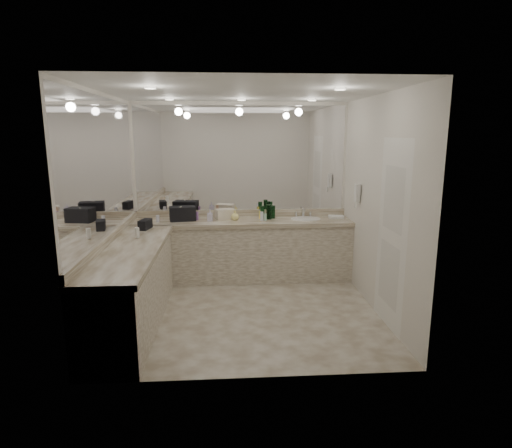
{
  "coord_description": "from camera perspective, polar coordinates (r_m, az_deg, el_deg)",
  "views": [
    {
      "loc": [
        -0.21,
        -4.95,
        2.14
      ],
      "look_at": [
        0.16,
        0.4,
        1.01
      ],
      "focal_mm": 30.0,
      "sensor_mm": 36.0,
      "label": 1
    }
  ],
  "objects": [
    {
      "name": "sink",
      "position": [
        6.38,
        6.64,
        0.62
      ],
      "size": [
        0.44,
        0.44,
        0.03
      ],
      "primitive_type": "cylinder",
      "color": "white",
      "rests_on": "vanity_back_top"
    },
    {
      "name": "black_bag_spill",
      "position": [
        5.85,
        -14.56,
        -0.02
      ],
      "size": [
        0.16,
        0.26,
        0.13
      ],
      "primitive_type": "cube",
      "rotation": [
        0.0,
        0.0,
        -0.22
      ],
      "color": "black",
      "rests_on": "vanity_left_top"
    },
    {
      "name": "wall_back",
      "position": [
        6.51,
        -2.03,
        4.53
      ],
      "size": [
        3.2,
        0.02,
        2.6
      ],
      "primitive_type": "cube",
      "color": "silver",
      "rests_on": "floor"
    },
    {
      "name": "cream_cosmetic_case",
      "position": [
        6.32,
        -4.16,
        1.33
      ],
      "size": [
        0.31,
        0.25,
        0.16
      ],
      "primitive_type": "cube",
      "rotation": [
        0.0,
        0.0,
        0.33
      ],
      "color": "beige",
      "rests_on": "vanity_back_top"
    },
    {
      "name": "soap_bottle_c",
      "position": [
        6.25,
        -2.82,
        1.17
      ],
      "size": [
        0.12,
        0.12,
        0.15
      ],
      "primitive_type": "imported",
      "rotation": [
        0.0,
        0.0,
        0.05
      ],
      "color": "#FFEF8B",
      "rests_on": "vanity_back_top"
    },
    {
      "name": "mirror_left",
      "position": [
        5.15,
        -19.57,
        7.2
      ],
      "size": [
        0.01,
        2.92,
        1.55
      ],
      "primitive_type": "cube",
      "color": "white",
      "rests_on": "wall_left"
    },
    {
      "name": "green_bottle_4",
      "position": [
        6.33,
        1.67,
        1.63
      ],
      "size": [
        0.06,
        0.06,
        0.21
      ],
      "primitive_type": "cylinder",
      "color": "#154E21",
      "rests_on": "vanity_back_top"
    },
    {
      "name": "hand_towel",
      "position": [
        6.52,
        10.63,
        0.93
      ],
      "size": [
        0.24,
        0.18,
        0.04
      ],
      "primitive_type": "cube",
      "rotation": [
        0.0,
        0.0,
        -0.14
      ],
      "color": "white",
      "rests_on": "vanity_back_top"
    },
    {
      "name": "amenity_bottle_8",
      "position": [
        6.37,
        -10.88,
        0.86
      ],
      "size": [
        0.06,
        0.06,
        0.08
      ],
      "primitive_type": "cylinder",
      "color": "#9966B2",
      "rests_on": "vanity_back_top"
    },
    {
      "name": "vanity_back_base",
      "position": [
        6.39,
        -1.88,
        -3.67
      ],
      "size": [
        3.2,
        0.6,
        0.84
      ],
      "primitive_type": "cube",
      "color": "beige",
      "rests_on": "floor"
    },
    {
      "name": "lotion_left",
      "position": [
        5.36,
        -15.55,
        -1.2
      ],
      "size": [
        0.05,
        0.05,
        0.13
      ],
      "primitive_type": "cylinder",
      "color": "white",
      "rests_on": "vanity_left_top"
    },
    {
      "name": "wall_left",
      "position": [
        5.21,
        -19.33,
        1.99
      ],
      "size": [
        0.02,
        3.0,
        2.6
      ],
      "primitive_type": "cube",
      "color": "silver",
      "rests_on": "floor"
    },
    {
      "name": "mirror_back",
      "position": [
        6.45,
        -2.06,
        8.7
      ],
      "size": [
        3.12,
        0.01,
        1.55
      ],
      "primitive_type": "cube",
      "color": "white",
      "rests_on": "wall_back"
    },
    {
      "name": "faucet",
      "position": [
        6.57,
        6.32,
        1.62
      ],
      "size": [
        0.24,
        0.16,
        0.14
      ],
      "primitive_type": "cube",
      "color": "silver",
      "rests_on": "vanity_back_top"
    },
    {
      "name": "amenity_bottle_2",
      "position": [
        6.28,
        -12.97,
        0.72
      ],
      "size": [
        0.05,
        0.05,
        0.1
      ],
      "primitive_type": "cylinder",
      "color": "silver",
      "rests_on": "vanity_back_top"
    },
    {
      "name": "floor",
      "position": [
        5.4,
        -1.39,
        -11.41
      ],
      "size": [
        3.2,
        3.2,
        0.0
      ],
      "primitive_type": "plane",
      "color": "beige",
      "rests_on": "ground"
    },
    {
      "name": "amenity_bottle_3",
      "position": [
        6.22,
        1.22,
        0.92
      ],
      "size": [
        0.04,
        0.04,
        0.1
      ],
      "primitive_type": "cylinder",
      "color": "silver",
      "rests_on": "vanity_back_top"
    },
    {
      "name": "green_bottle_1",
      "position": [
        6.32,
        1.79,
        1.49
      ],
      "size": [
        0.07,
        0.07,
        0.19
      ],
      "primitive_type": "cylinder",
      "color": "#154E21",
      "rests_on": "vanity_back_top"
    },
    {
      "name": "soap_bottle_b",
      "position": [
        6.22,
        -6.16,
        1.18
      ],
      "size": [
        0.08,
        0.08,
        0.17
      ],
      "primitive_type": "imported",
      "rotation": [
        0.0,
        0.0,
        -0.01
      ],
      "color": "silver",
      "rests_on": "vanity_back_top"
    },
    {
      "name": "amenity_bottle_1",
      "position": [
        6.37,
        0.65,
        1.23
      ],
      "size": [
        0.06,
        0.06,
        0.11
      ],
      "primitive_type": "cylinder",
      "color": "#F2D84C",
      "rests_on": "vanity_back_top"
    },
    {
      "name": "amenity_bottle_7",
      "position": [
        6.33,
        -4.43,
        1.27
      ],
      "size": [
        0.04,
        0.04,
        0.14
      ],
      "primitive_type": "cylinder",
      "color": "white",
      "rests_on": "vanity_back_top"
    },
    {
      "name": "green_bottle_3",
      "position": [
        6.4,
        1.87,
        1.67
      ],
      "size": [
        0.07,
        0.07,
        0.2
      ],
      "primitive_type": "cylinder",
      "color": "#154E21",
      "rests_on": "vanity_back_top"
    },
    {
      "name": "vanity_back_top",
      "position": [
        6.28,
        -1.91,
        0.26
      ],
      "size": [
        3.2,
        0.64,
        0.06
      ],
      "primitive_type": "cube",
      "color": "beige",
      "rests_on": "vanity_back_base"
    },
    {
      "name": "backsplash_left",
      "position": [
        5.28,
        -18.86,
        -1.75
      ],
      "size": [
        0.04,
        3.0,
        0.1
      ],
      "primitive_type": "cube",
      "color": "beige",
      "rests_on": "vanity_left_top"
    },
    {
      "name": "vanity_left_base",
      "position": [
        5.08,
        -16.23,
        -8.35
      ],
      "size": [
        0.6,
        2.4,
        0.84
      ],
      "primitive_type": "cube",
      "color": "beige",
      "rests_on": "floor"
    },
    {
      "name": "amenity_bottle_6",
      "position": [
        6.33,
        -7.86,
        1.09
      ],
      "size": [
        0.04,
        0.04,
        0.12
      ],
      "primitive_type": "cylinder",
      "color": "#9966B2",
      "rests_on": "vanity_back_top"
    },
    {
      "name": "ceiling",
      "position": [
        4.98,
        -1.55,
        17.24
      ],
      "size": [
        3.2,
        3.2,
        0.0
      ],
      "primitive_type": "plane",
      "color": "white",
      "rests_on": "floor"
    },
    {
      "name": "green_bottle_2",
      "position": [
        6.39,
        2.29,
        1.62
      ],
      "size": [
        0.06,
        0.06,
        0.19
      ],
      "primitive_type": "cylinder",
      "color": "#154E21",
      "rests_on": "vanity_back_top"
    },
    {
      "name": "backsplash_back",
      "position": [
        6.55,
        -2.0,
        1.46
      ],
      "size": [
        3.2,
        0.04,
        0.1
      ],
      "primitive_type": "cube",
      "color": "beige",
      "rests_on": "vanity_back_top"
    },
    {
      "name": "amenity_bottle_5",
      "position": [
        6.35,
        -5.18,
        1.31
      ],
      "size": [
        0.06,
        0.06,
        0.15
      ],
      "primitive_type": "cylinder",
      "color": "#E0B28C",
      "rests_on": "vanity_back_top"
    },
    {
      "name": "soap_bottle_a",
      "position": [
        6.28,
        -9.95,
        1.37
      ],
      "size": [
        0.11,
        0.11,
        0.22
      ],
      "primitive_type": "imported",
      "rotation": [
        0.0,
        0.0,
        -0.37
      ],
      "color": "silver",
      "rests_on": "vanity_back_top"
    },
    {
      "name": "green_bottle_0",
      "position": [
        6.37,
        0.84,
        1.58
      ],
      "size": [
        0.06,
        0.06,
        0.19
      ],
      "primitive_type": "cylinder",
      "color": "#154E21",
      "rests_on": "vanity_back_top"
    },
    {
      "name": "amenity_bottle_4",
      "position": [
        6.21,
        0.77,
        1.05
      ],
      "size": [
        0.05,
        0.05,
        0.13
      ],
      "primitive_type": "cylinder",
      "color": "silver",
      "rests_on": "vanity_back_top"
    },
    {
      "name": "amenity_bottle_0",
      "position": [
        6.39,
        -5.11,
        1.09
      ],
      "size": [
        0.06,
        0.06,
        0.08
      ],
      "primitive_type": "cylinder",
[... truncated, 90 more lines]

